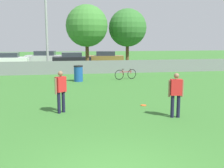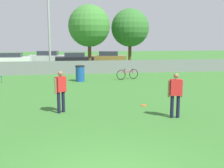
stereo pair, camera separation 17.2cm
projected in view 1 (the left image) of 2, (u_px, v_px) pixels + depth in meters
fence_backline at (75, 67)px, 23.21m from camera, size 27.56×0.07×1.21m
light_pole at (46, 6)px, 23.88m from camera, size 0.90×0.36×9.73m
tree_near_pole at (87, 26)px, 25.43m from camera, size 3.81×3.81×5.97m
tree_far_right at (128, 28)px, 27.37m from camera, size 3.69×3.69×5.81m
player_defender_red at (176, 92)px, 10.32m from camera, size 0.57×0.27×1.67m
player_thrower_red at (61, 89)px, 10.98m from camera, size 0.46×0.43×1.67m
frisbee_disc at (143, 105)px, 12.32m from camera, size 0.25×0.25×0.03m
bicycle_sideline at (126, 74)px, 20.26m from camera, size 1.69×0.59×0.76m
trash_bin at (78, 73)px, 19.22m from camera, size 0.63×0.63×1.09m
parked_car_white at (9, 59)px, 31.49m from camera, size 4.31×1.87×1.35m
parked_car_silver at (45, 57)px, 34.09m from camera, size 4.78×2.37×1.45m
parked_car_dark at (72, 59)px, 31.91m from camera, size 4.33×1.91×1.37m
parked_car_tan at (106, 57)px, 33.57m from camera, size 4.43×2.35×1.44m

